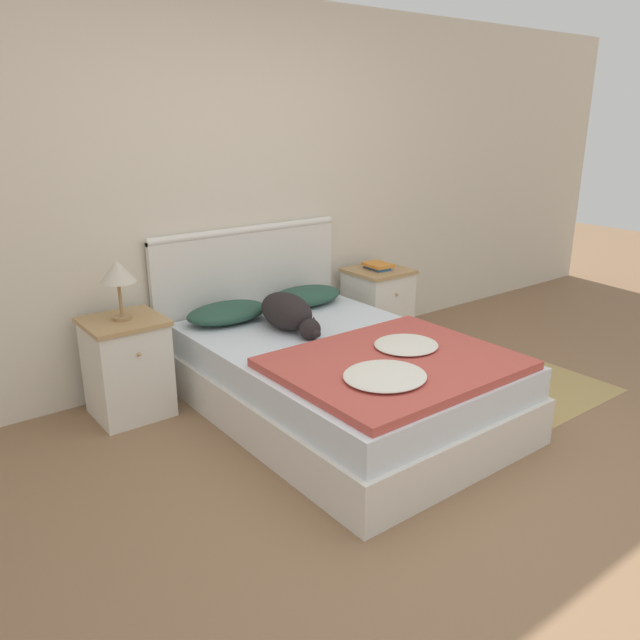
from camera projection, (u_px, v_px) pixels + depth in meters
The scene contains 13 objects.
ground_plane at pixel (446, 493), 3.09m from camera, with size 16.00×16.00×0.00m, color #896647.
wall_back at pixel (222, 193), 4.30m from camera, with size 9.00×0.06×2.55m.
bed at pixel (340, 380), 3.86m from camera, with size 1.42×2.07×0.46m.
headboard at pixel (249, 294), 4.55m from camera, with size 1.50×0.06×1.04m.
nightstand_left at pixel (127, 367), 3.83m from camera, with size 0.46×0.45×0.62m.
nightstand_right at pixel (377, 306), 5.03m from camera, with size 0.46×0.45×0.62m.
pillow_left at pixel (227, 312), 4.18m from camera, with size 0.57×0.36×0.12m.
pillow_right at pixel (305, 296), 4.56m from camera, with size 0.57×0.36×0.12m.
quilt at pixel (395, 363), 3.41m from camera, with size 1.26×1.03×0.09m.
dog at pixel (288, 313), 4.01m from camera, with size 0.25×0.64×0.24m.
book_stack at pixel (378, 266), 4.93m from camera, with size 0.18×0.23×0.05m.
table_lamp at pixel (117, 273), 3.64m from camera, with size 0.21×0.21×0.37m.
rug at pixel (541, 389), 4.26m from camera, with size 0.91×0.74×0.00m.
Camera 1 is at (-2.12, -1.73, 1.79)m, focal length 35.00 mm.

